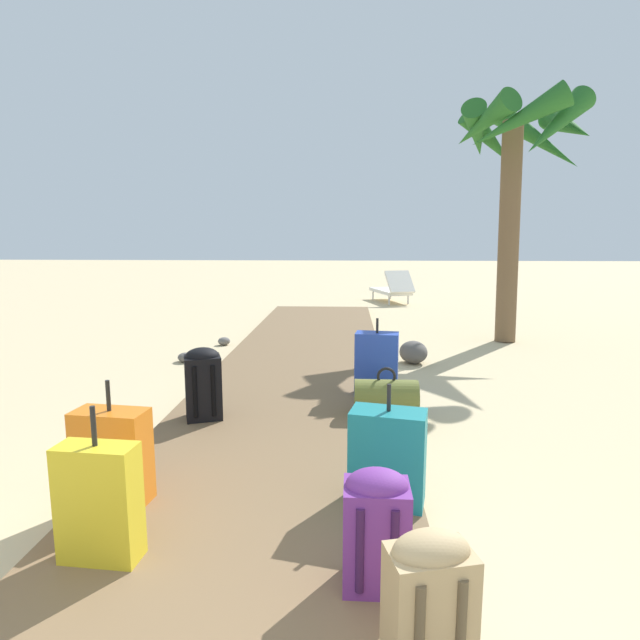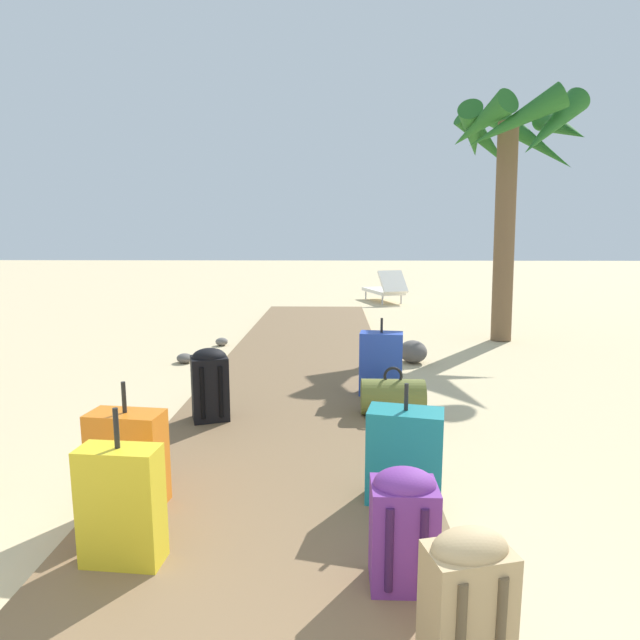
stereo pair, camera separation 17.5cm
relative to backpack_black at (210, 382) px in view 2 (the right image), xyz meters
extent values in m
plane|color=#D1BA8C|center=(0.65, 0.74, -0.40)|extent=(60.00, 60.00, 0.00)
cube|color=brown|center=(0.65, 1.79, -0.36)|extent=(1.98, 10.58, 0.08)
cube|color=black|center=(0.00, 0.00, -0.05)|extent=(0.36, 0.33, 0.53)
ellipsoid|color=black|center=(0.00, 0.00, 0.22)|extent=(0.34, 0.31, 0.15)
cylinder|color=black|center=(-0.03, -0.14, -0.05)|extent=(0.05, 0.05, 0.43)
cylinder|color=black|center=(0.11, -0.09, -0.05)|extent=(0.05, 0.05, 0.43)
cube|color=#2847B7|center=(1.48, 0.73, -0.01)|extent=(0.43, 0.27, 0.61)
cylinder|color=black|center=(1.48, 0.73, 0.36)|extent=(0.02, 0.02, 0.14)
cube|color=gold|center=(0.04, -1.93, -0.04)|extent=(0.38, 0.19, 0.56)
cylinder|color=black|center=(0.04, -1.93, 0.34)|extent=(0.02, 0.02, 0.19)
cube|color=tan|center=(1.48, -2.53, -0.08)|extent=(0.32, 0.25, 0.48)
ellipsoid|color=tan|center=(1.48, -2.53, 0.16)|extent=(0.31, 0.24, 0.14)
cylinder|color=brown|center=(1.43, -2.64, -0.08)|extent=(0.04, 0.04, 0.38)
cylinder|color=brown|center=(1.57, -2.61, -0.08)|extent=(0.04, 0.04, 0.38)
cube|color=#6B2D84|center=(1.33, -2.05, -0.09)|extent=(0.29, 0.23, 0.46)
ellipsoid|color=#6B2D84|center=(1.33, -2.05, 0.15)|extent=(0.27, 0.22, 0.14)
cylinder|color=#351642|center=(1.26, -2.16, -0.09)|extent=(0.04, 0.04, 0.37)
cylinder|color=#351642|center=(1.40, -2.16, -0.09)|extent=(0.04, 0.04, 0.37)
cube|color=#197A7F|center=(1.43, -1.32, -0.05)|extent=(0.46, 0.31, 0.55)
cylinder|color=black|center=(1.43, -1.32, 0.30)|extent=(0.02, 0.02, 0.15)
cube|color=orange|center=(-0.14, -1.40, -0.05)|extent=(0.43, 0.25, 0.54)
cylinder|color=black|center=(-0.14, -1.40, 0.31)|extent=(0.02, 0.02, 0.18)
cylinder|color=olive|center=(1.53, 0.17, -0.16)|extent=(0.54, 0.31, 0.31)
torus|color=black|center=(1.53, 0.17, 0.02)|extent=(0.16, 0.03, 0.16)
cylinder|color=brown|center=(3.62, 3.92, 1.24)|extent=(0.30, 0.50, 3.29)
cone|color=#236023|center=(4.38, 3.94, 2.77)|extent=(0.38, 1.56, 0.87)
cone|color=#236023|center=(4.15, 4.50, 2.69)|extent=(1.32, 1.27, 1.23)
cone|color=#236023|center=(3.40, 4.44, 2.68)|extent=(1.15, 0.75, 0.98)
cone|color=#236023|center=(3.12, 4.11, 2.73)|extent=(0.73, 1.16, 0.83)
cone|color=#236023|center=(3.09, 3.67, 2.78)|extent=(0.85, 1.25, 0.74)
cone|color=#236023|center=(3.47, 3.29, 2.74)|extent=(1.38, 0.65, 0.92)
cone|color=#236023|center=(4.00, 3.36, 2.69)|extent=(1.29, 1.03, 1.10)
cube|color=white|center=(2.24, 8.67, -0.14)|extent=(0.98, 1.51, 0.08)
cube|color=white|center=(2.42, 8.10, 0.14)|extent=(0.72, 0.64, 0.50)
cylinder|color=silver|center=(1.85, 9.14, -0.29)|extent=(0.04, 0.04, 0.22)
cylinder|color=silver|center=(2.31, 9.28, -0.29)|extent=(0.04, 0.04, 0.22)
cylinder|color=silver|center=(2.18, 8.06, -0.29)|extent=(0.04, 0.04, 0.22)
cylinder|color=silver|center=(2.64, 8.21, -0.29)|extent=(0.04, 0.04, 0.22)
ellipsoid|color=#5B5651|center=(2.04, 2.35, -0.26)|extent=(0.43, 0.47, 0.29)
ellipsoid|color=slate|center=(-0.62, 3.32, -0.34)|extent=(0.22, 0.21, 0.12)
ellipsoid|color=#5B5651|center=(-0.87, 2.26, -0.34)|extent=(0.30, 0.30, 0.12)
camera|label=1|loc=(1.20, -4.13, 1.19)|focal=29.15mm
camera|label=2|loc=(1.02, -4.13, 1.19)|focal=29.15mm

